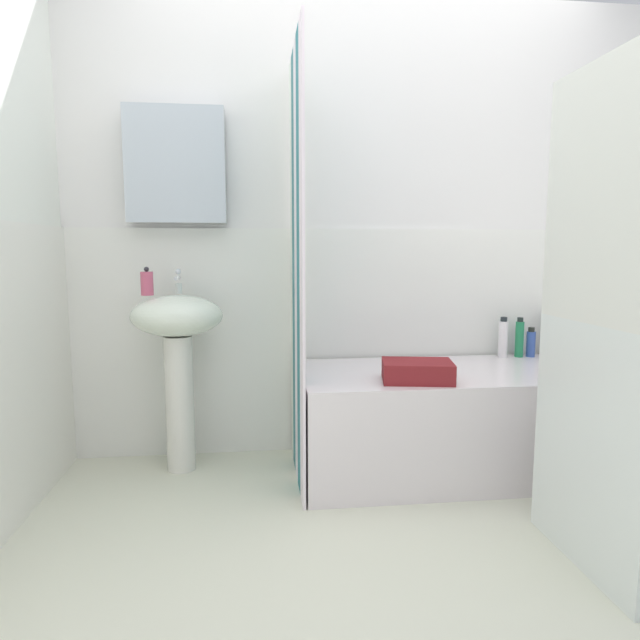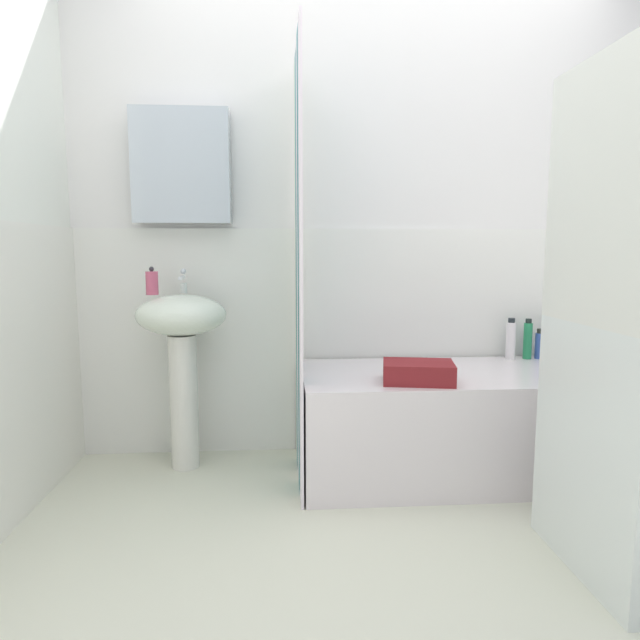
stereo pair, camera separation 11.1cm
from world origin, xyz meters
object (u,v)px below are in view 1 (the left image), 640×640
at_px(soap_dispenser, 147,283).
at_px(bathtub, 453,420).
at_px(conditioner_bottle, 550,336).
at_px(lotion_bottle, 519,338).
at_px(towel_folded, 417,371).
at_px(sink, 178,343).
at_px(body_wash_bottle, 531,343).
at_px(shampoo_bottle, 503,338).

xyz_separation_m(soap_dispenser, bathtub, (1.48, -0.18, -0.68)).
bearing_deg(conditioner_bottle, lotion_bottle, -176.47).
distance_m(conditioner_bottle, lotion_bottle, 0.18).
relative_size(conditioner_bottle, towel_folded, 0.75).
bearing_deg(conditioner_bottle, bathtub, -155.98).
height_order(bathtub, towel_folded, towel_folded).
bearing_deg(sink, bathtub, -6.99).
bearing_deg(bathtub, towel_folded, -141.29).
height_order(body_wash_bottle, lotion_bottle, lotion_bottle).
bearing_deg(lotion_bottle, sink, -176.33).
xyz_separation_m(soap_dispenser, body_wash_bottle, (2.01, 0.10, -0.35)).
bearing_deg(shampoo_bottle, lotion_bottle, 2.26).
xyz_separation_m(bathtub, shampoo_bottle, (0.38, 0.28, 0.36)).
bearing_deg(conditioner_bottle, sink, -176.34).
bearing_deg(body_wash_bottle, soap_dispenser, -177.10).
distance_m(sink, conditioner_bottle, 2.00).
distance_m(soap_dispenser, bathtub, 1.63).
distance_m(sink, soap_dispenser, 0.32).
distance_m(bathtub, shampoo_bottle, 0.59).
height_order(conditioner_bottle, shampoo_bottle, conditioner_bottle).
distance_m(sink, towel_folded, 1.15).
bearing_deg(body_wash_bottle, lotion_bottle, 178.18).
xyz_separation_m(sink, towel_folded, (1.09, -0.36, -0.09)).
height_order(sink, body_wash_bottle, sink).
relative_size(soap_dispenser, lotion_bottle, 0.63).
height_order(bathtub, body_wash_bottle, body_wash_bottle).
xyz_separation_m(sink, bathtub, (1.34, -0.16, -0.39)).
bearing_deg(conditioner_bottle, body_wash_bottle, -173.47).
bearing_deg(bathtub, lotion_bottle, 30.75).
distance_m(soap_dispenser, towel_folded, 1.34).
bearing_deg(lotion_bottle, towel_folded, -146.34).
xyz_separation_m(bathtub, conditioner_bottle, (0.66, 0.29, 0.36)).
relative_size(sink, towel_folded, 2.83).
relative_size(shampoo_bottle, towel_folded, 0.72).
height_order(sink, lotion_bottle, sink).
relative_size(bathtub, shampoo_bottle, 6.80).
distance_m(body_wash_bottle, towel_folded, 0.92).
bearing_deg(towel_folded, conditioner_bottle, 28.51).
xyz_separation_m(sink, conditioner_bottle, (2.00, 0.13, -0.02)).
height_order(bathtub, lotion_bottle, lotion_bottle).
bearing_deg(bathtub, body_wash_bottle, 27.38).
height_order(bathtub, conditioner_bottle, conditioner_bottle).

